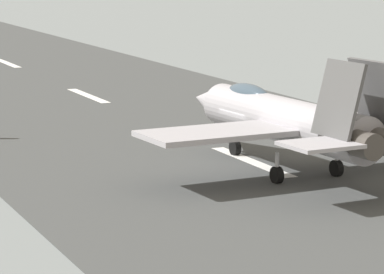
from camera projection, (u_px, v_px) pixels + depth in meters
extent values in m
plane|color=slate|center=(249.00, 161.00, 51.48)|extent=(400.00, 400.00, 0.00)
cube|color=#414444|center=(249.00, 160.00, 51.48)|extent=(240.00, 26.00, 0.02)
cube|color=white|center=(252.00, 161.00, 51.16)|extent=(8.00, 0.70, 0.00)
cube|color=white|center=(88.00, 96.00, 74.63)|extent=(8.00, 0.70, 0.00)
cube|color=white|center=(7.00, 63.00, 96.38)|extent=(8.00, 0.70, 0.00)
cylinder|color=#ABA8AF|center=(286.00, 121.00, 48.31)|extent=(12.37, 2.94, 2.09)
cone|color=#ABA8AF|center=(209.00, 100.00, 54.90)|extent=(2.95, 1.97, 1.78)
ellipsoid|color=#3F5160|center=(248.00, 95.00, 51.19)|extent=(3.67, 1.35, 1.10)
cylinder|color=#47423D|center=(358.00, 143.00, 42.57)|extent=(2.27, 1.25, 1.10)
cylinder|color=#47423D|center=(380.00, 141.00, 43.06)|extent=(2.27, 1.25, 1.10)
cube|color=#ABA8AF|center=(215.00, 133.00, 45.51)|extent=(3.84, 6.68, 0.24)
cube|color=#ABA8AF|center=(374.00, 119.00, 49.39)|extent=(3.84, 6.68, 0.24)
cube|color=#ABA8AF|center=(320.00, 145.00, 41.71)|extent=(2.59, 2.96, 0.16)
cube|color=#535354|center=(339.00, 100.00, 42.93)|extent=(2.66, 1.13, 3.14)
cube|color=#535354|center=(374.00, 97.00, 43.75)|extent=(2.66, 1.13, 3.14)
cylinder|color=silver|center=(235.00, 142.00, 52.73)|extent=(0.18, 0.18, 1.40)
cylinder|color=black|center=(235.00, 148.00, 52.79)|extent=(0.78, 0.35, 0.76)
cylinder|color=silver|center=(277.00, 168.00, 46.31)|extent=(0.18, 0.18, 1.40)
cylinder|color=black|center=(277.00, 175.00, 46.37)|extent=(0.78, 0.35, 0.76)
cylinder|color=silver|center=(337.00, 161.00, 47.76)|extent=(0.18, 0.18, 1.40)
cylinder|color=black|center=(336.00, 168.00, 47.82)|extent=(0.78, 0.35, 0.76)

